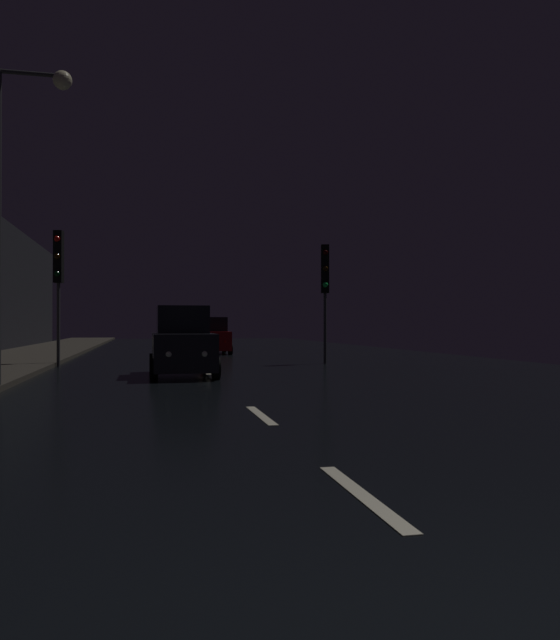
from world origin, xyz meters
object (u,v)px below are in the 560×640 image
traffic_light_far_right (325,278)px  car_distant_taillights (212,337)px  car_approaching_headlights (182,344)px  streetlamp_overhead (19,177)px  traffic_light_far_left (58,268)px

traffic_light_far_right → car_distant_taillights: traffic_light_far_right is taller
traffic_light_far_right → car_approaching_headlights: traffic_light_far_right is taller
streetlamp_overhead → car_approaching_headlights: bearing=42.6°
traffic_light_far_right → car_approaching_headlights: 7.90m
car_approaching_headlights → car_distant_taillights: (2.37, 14.05, -0.08)m
car_distant_taillights → streetlamp_overhead: bearing=160.4°
traffic_light_far_left → car_approaching_headlights: bearing=49.0°
traffic_light_far_right → car_approaching_headlights: bearing=-38.5°
car_distant_taillights → car_approaching_headlights: bearing=170.4°
traffic_light_far_left → car_distant_taillights: size_ratio=1.30×
streetlamp_overhead → car_distant_taillights: streetlamp_overhead is taller
streetlamp_overhead → traffic_light_far_left: bearing=91.7°
car_approaching_headlights → car_distant_taillights: 14.25m
traffic_light_far_right → streetlamp_overhead: (-9.76, -8.37, 1.53)m
streetlamp_overhead → car_distant_taillights: size_ratio=1.96×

